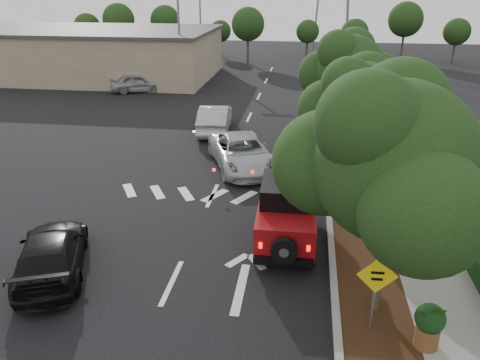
% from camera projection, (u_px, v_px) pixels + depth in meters
% --- Properties ---
extents(ground, '(120.00, 120.00, 0.00)m').
position_uv_depth(ground, '(172.00, 283.00, 13.41)').
color(ground, black).
rests_on(ground, ground).
extents(curb, '(0.20, 70.00, 0.15)m').
position_uv_depth(curb, '(324.00, 150.00, 23.72)').
color(curb, '#9E9B93').
rests_on(curb, ground).
extents(planting_strip, '(1.80, 70.00, 0.12)m').
position_uv_depth(planting_strip, '(344.00, 152.00, 23.60)').
color(planting_strip, black).
rests_on(planting_strip, ground).
extents(sidewalk, '(2.00, 70.00, 0.12)m').
position_uv_depth(sidewalk, '(383.00, 153.00, 23.35)').
color(sidewalk, gray).
rests_on(sidewalk, ground).
extents(hedge, '(0.80, 70.00, 0.80)m').
position_uv_depth(hedge, '(413.00, 148.00, 23.04)').
color(hedge, black).
rests_on(hedge, ground).
extents(commercial_building, '(22.00, 12.00, 4.00)m').
position_uv_depth(commercial_building, '(89.00, 54.00, 42.05)').
color(commercial_building, gray).
rests_on(commercial_building, ground).
extents(transmission_tower, '(7.00, 4.00, 28.00)m').
position_uv_depth(transmission_tower, '(329.00, 53.00, 56.38)').
color(transmission_tower, slate).
rests_on(transmission_tower, ground).
extents(street_tree_near, '(3.80, 3.80, 5.92)m').
position_uv_depth(street_tree_near, '(374.00, 312.00, 12.23)').
color(street_tree_near, black).
rests_on(street_tree_near, ground).
extents(street_tree_mid, '(3.20, 3.20, 5.32)m').
position_uv_depth(street_tree_mid, '(353.00, 199.00, 18.61)').
color(street_tree_mid, black).
rests_on(street_tree_mid, ground).
extents(street_tree_far, '(3.40, 3.40, 5.62)m').
position_uv_depth(street_tree_far, '(343.00, 146.00, 24.53)').
color(street_tree_far, black).
rests_on(street_tree_far, ground).
extents(light_pole_a, '(2.00, 0.22, 9.00)m').
position_uv_depth(light_pole_a, '(182.00, 88.00, 37.95)').
color(light_pole_a, slate).
rests_on(light_pole_a, ground).
extents(light_pole_b, '(2.00, 0.22, 9.00)m').
position_uv_depth(light_pole_b, '(202.00, 64.00, 49.02)').
color(light_pole_b, slate).
rests_on(light_pole_b, ground).
extents(red_jeep, '(1.91, 4.14, 2.10)m').
position_uv_depth(red_jeep, '(287.00, 211.00, 15.23)').
color(red_jeep, black).
rests_on(red_jeep, ground).
extents(silver_suv_ahead, '(4.16, 5.75, 1.45)m').
position_uv_depth(silver_suv_ahead, '(242.00, 153.00, 21.48)').
color(silver_suv_ahead, '#B4B8BC').
rests_on(silver_suv_ahead, ground).
extents(black_suv_oncoming, '(3.30, 4.80, 1.29)m').
position_uv_depth(black_suv_oncoming, '(51.00, 253.00, 13.65)').
color(black_suv_oncoming, black).
rests_on(black_suv_oncoming, ground).
extents(silver_sedan_oncoming, '(2.06, 4.82, 1.54)m').
position_uv_depth(silver_sedan_oncoming, '(215.00, 119.00, 26.65)').
color(silver_sedan_oncoming, '#ACAEB4').
rests_on(silver_sedan_oncoming, ground).
extents(parked_suv, '(4.52, 3.22, 1.43)m').
position_uv_depth(parked_suv, '(138.00, 83.00, 36.42)').
color(parked_suv, '#93969A').
rests_on(parked_suv, ground).
extents(speed_hump_sign, '(0.95, 0.08, 2.03)m').
position_uv_depth(speed_hump_sign, '(376.00, 284.00, 10.98)').
color(speed_hump_sign, slate).
rests_on(speed_hump_sign, ground).
extents(terracotta_planter, '(0.69, 0.69, 1.20)m').
position_uv_depth(terracotta_planter, '(429.00, 322.00, 10.65)').
color(terracotta_planter, brown).
rests_on(terracotta_planter, ground).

